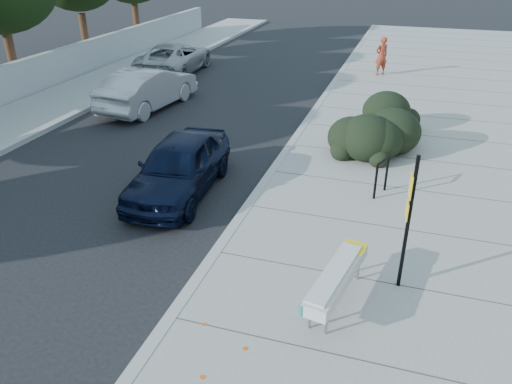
# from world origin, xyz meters

# --- Properties ---
(ground) EXTENTS (120.00, 120.00, 0.00)m
(ground) POSITION_xyz_m (0.00, 0.00, 0.00)
(ground) COLOR black
(ground) RESTS_ON ground
(sidewalk_near) EXTENTS (11.20, 50.00, 0.15)m
(sidewalk_near) POSITION_xyz_m (5.60, 5.00, 0.07)
(sidewalk_near) COLOR gray
(sidewalk_near) RESTS_ON ground
(sidewalk_far) EXTENTS (3.00, 50.00, 0.15)m
(sidewalk_far) POSITION_xyz_m (-9.50, 5.00, 0.07)
(sidewalk_far) COLOR gray
(sidewalk_far) RESTS_ON ground
(curb_near) EXTENTS (0.22, 50.00, 0.17)m
(curb_near) POSITION_xyz_m (0.00, 5.00, 0.08)
(curb_near) COLOR #9E9E99
(curb_near) RESTS_ON ground
(curb_far) EXTENTS (0.22, 50.00, 0.17)m
(curb_far) POSITION_xyz_m (-8.00, 5.00, 0.08)
(curb_far) COLOR #9E9E99
(curb_far) RESTS_ON ground
(bench) EXTENTS (0.81, 2.13, 0.63)m
(bench) POSITION_xyz_m (2.50, -0.80, 0.65)
(bench) COLOR gray
(bench) RESTS_ON sidewalk_near
(bike_rack) EXTENTS (0.26, 0.58, 0.90)m
(bike_rack) POSITION_xyz_m (2.84, 3.50, 0.69)
(bike_rack) COLOR black
(bike_rack) RESTS_ON sidewalk_near
(sign_post) EXTENTS (0.11, 0.29, 2.51)m
(sign_post) POSITION_xyz_m (3.48, -0.00, 1.58)
(sign_post) COLOR black
(sign_post) RESTS_ON sidewalk_near
(hedge) EXTENTS (3.26, 4.19, 1.41)m
(hedge) POSITION_xyz_m (2.47, 7.00, 0.85)
(hedge) COLOR black
(hedge) RESTS_ON sidewalk_near
(sedan_navy) EXTENTS (1.92, 4.21, 1.40)m
(sedan_navy) POSITION_xyz_m (-1.91, 2.41, 0.70)
(sedan_navy) COLOR black
(sedan_navy) RESTS_ON ground
(wagon_silver) EXTENTS (2.05, 4.66, 1.49)m
(wagon_silver) POSITION_xyz_m (-6.00, 8.37, 0.74)
(wagon_silver) COLOR #A5A5A9
(wagon_silver) RESTS_ON ground
(suv_silver) EXTENTS (2.65, 5.12, 1.38)m
(suv_silver) POSITION_xyz_m (-7.50, 13.61, 0.69)
(suv_silver) COLOR #9FA1A4
(suv_silver) RESTS_ON ground
(pedestrian) EXTENTS (0.72, 0.68, 1.66)m
(pedestrian) POSITION_xyz_m (1.74, 15.54, 0.98)
(pedestrian) COLOR maroon
(pedestrian) RESTS_ON sidewalk_near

